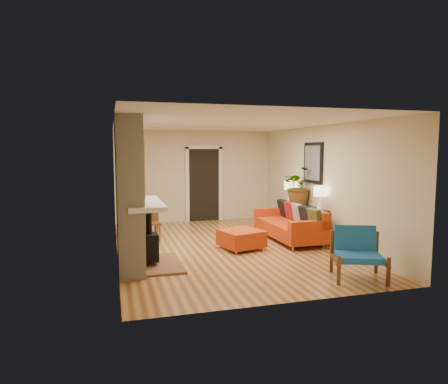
% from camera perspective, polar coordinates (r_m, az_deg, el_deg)
% --- Properties ---
extents(room_shell, '(6.50, 6.50, 6.50)m').
position_cam_1_polar(room_shell, '(11.06, -0.43, 1.82)').
color(room_shell, tan).
rests_on(room_shell, ground).
extents(fireplace, '(1.09, 1.68, 2.60)m').
position_cam_1_polar(fireplace, '(7.05, -13.11, -0.71)').
color(fireplace, white).
rests_on(fireplace, ground).
extents(sofa, '(0.93, 2.12, 0.83)m').
position_cam_1_polar(sofa, '(9.30, 9.72, -4.51)').
color(sofa, silver).
rests_on(sofa, ground).
extents(ottoman, '(0.95, 0.95, 0.40)m').
position_cam_1_polar(ottoman, '(8.34, 2.47, -6.60)').
color(ottoman, silver).
rests_on(ottoman, ground).
extents(blue_chair, '(1.00, 0.99, 0.81)m').
position_cam_1_polar(blue_chair, '(6.85, 18.49, -7.87)').
color(blue_chair, brown).
rests_on(blue_chair, ground).
extents(dining_table, '(0.72, 1.54, 0.82)m').
position_cam_1_polar(dining_table, '(9.69, -11.28, -3.07)').
color(dining_table, brown).
rests_on(dining_table, ground).
extents(console_table, '(0.34, 1.85, 0.72)m').
position_cam_1_polar(console_table, '(9.71, 11.29, -2.81)').
color(console_table, black).
rests_on(console_table, ground).
extents(lamp_near, '(0.30, 0.30, 0.54)m').
position_cam_1_polar(lamp_near, '(8.97, 13.61, -0.46)').
color(lamp_near, white).
rests_on(lamp_near, console_table).
extents(lamp_far, '(0.30, 0.30, 0.54)m').
position_cam_1_polar(lamp_far, '(10.33, 9.41, 0.46)').
color(lamp_far, white).
rests_on(lamp_far, console_table).
extents(houseplant, '(0.92, 0.83, 0.93)m').
position_cam_1_polar(houseplant, '(9.81, 10.77, 0.89)').
color(houseplant, '#1E5919').
rests_on(houseplant, console_table).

